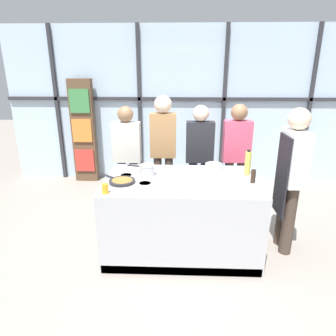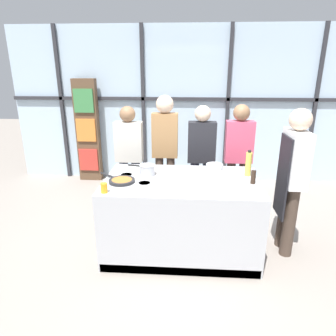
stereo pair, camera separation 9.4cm
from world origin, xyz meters
name	(u,v)px [view 1 (the left image)]	position (x,y,z in m)	size (l,w,h in m)	color
ground_plane	(181,247)	(0.00, 0.00, 0.00)	(18.00, 18.00, 0.00)	gray
back_window_wall	(181,106)	(0.00, 2.43, 1.40)	(6.40, 0.10, 2.80)	silver
bookshelf	(84,132)	(-1.81, 2.25, 0.95)	(0.42, 0.19, 1.90)	brown
demo_island	(181,215)	(0.00, 0.00, 0.44)	(1.73, 1.04, 0.89)	#B7BABF
chef	(291,173)	(1.23, 0.05, 0.96)	(0.24, 0.44, 1.69)	#47382D
spectator_far_left	(127,154)	(-0.78, 0.97, 0.91)	(0.39, 0.22, 1.58)	#232838
spectator_center_left	(163,146)	(-0.26, 0.97, 1.03)	(0.36, 0.24, 1.73)	#47382D
spectator_center_right	(200,153)	(0.26, 0.97, 0.92)	(0.39, 0.22, 1.60)	#232838
spectator_far_right	(236,153)	(0.78, 0.97, 0.94)	(0.38, 0.23, 1.62)	#47382D
frying_pan	(122,181)	(-0.66, -0.12, 0.91)	(0.45, 0.37, 0.03)	#232326
saucepan	(147,170)	(-0.40, 0.13, 0.96)	(0.33, 0.18, 0.12)	silver
white_plate	(217,191)	(0.36, -0.34, 0.90)	(0.24, 0.24, 0.01)	white
mixing_bowl	(214,166)	(0.40, 0.39, 0.92)	(0.21, 0.21, 0.06)	silver
oil_bottle	(248,163)	(0.77, 0.18, 1.03)	(0.07, 0.07, 0.30)	#E0CC4C
pepper_grinder	(253,176)	(0.78, -0.07, 0.97)	(0.05, 0.05, 0.18)	#332319
juice_glass_near	(105,189)	(-0.77, -0.42, 0.94)	(0.07, 0.07, 0.10)	orange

